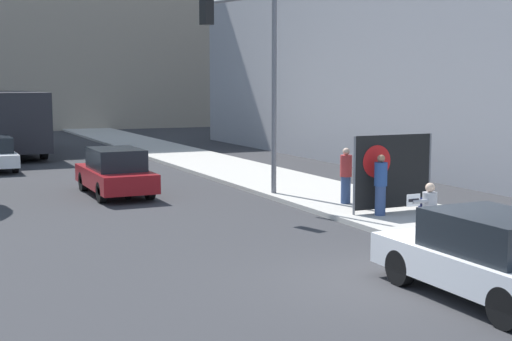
% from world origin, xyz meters
% --- Properties ---
extents(ground_plane, '(160.00, 160.00, 0.00)m').
position_xyz_m(ground_plane, '(0.00, 0.00, 0.00)').
color(ground_plane, '#303033').
extents(sidewalk_curb, '(3.67, 90.00, 0.14)m').
position_xyz_m(sidewalk_curb, '(4.01, 15.00, 0.07)').
color(sidewalk_curb, '#B7B2A8').
rests_on(sidewalk_curb, ground_plane).
extents(seated_protester, '(0.91, 0.77, 1.16)m').
position_xyz_m(seated_protester, '(3.04, 2.76, 0.75)').
color(seated_protester, '#474C56').
rests_on(seated_protester, sidewalk_curb).
extents(jogger_on_sidewalk, '(0.34, 0.34, 1.60)m').
position_xyz_m(jogger_on_sidewalk, '(3.29, 5.13, 0.95)').
color(jogger_on_sidewalk, '#334775').
rests_on(jogger_on_sidewalk, sidewalk_curb).
extents(pedestrian_behind, '(0.34, 0.34, 1.61)m').
position_xyz_m(pedestrian_behind, '(3.47, 7.12, 0.95)').
color(pedestrian_behind, '#334775').
rests_on(pedestrian_behind, sidewalk_curb).
extents(protest_banner, '(2.52, 0.06, 2.08)m').
position_xyz_m(protest_banner, '(3.90, 5.48, 1.23)').
color(protest_banner, slate).
rests_on(protest_banner, sidewalk_curb).
extents(traffic_light_pole, '(2.78, 2.54, 6.24)m').
position_xyz_m(traffic_light_pole, '(1.59, 9.53, 4.31)').
color(traffic_light_pole, slate).
rests_on(traffic_light_pole, sidewalk_curb).
extents(parked_car_curbside, '(1.84, 4.11, 1.47)m').
position_xyz_m(parked_car_curbside, '(0.90, -1.41, 0.73)').
color(parked_car_curbside, white).
rests_on(parked_car_curbside, ground_plane).
extents(car_on_road_nearest, '(1.72, 4.28, 1.53)m').
position_xyz_m(car_on_road_nearest, '(-1.97, 12.28, 0.75)').
color(car_on_road_nearest, maroon).
rests_on(car_on_road_nearest, ground_plane).
extents(city_bus_on_road, '(2.53, 10.42, 3.18)m').
position_xyz_m(city_bus_on_road, '(-3.45, 27.92, 1.83)').
color(city_bus_on_road, '#232328').
rests_on(city_bus_on_road, ground_plane).
extents(motorcycle_on_road, '(0.28, 2.06, 1.29)m').
position_xyz_m(motorcycle_on_road, '(-1.85, 11.98, 0.55)').
color(motorcycle_on_road, white).
rests_on(motorcycle_on_road, ground_plane).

